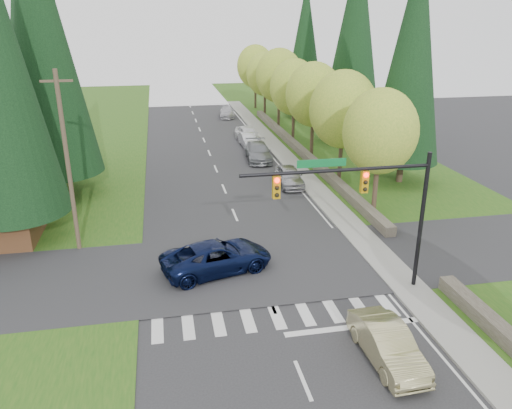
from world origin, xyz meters
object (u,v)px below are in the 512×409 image
object	(u,v)px
parked_car_a	(289,176)
parked_car_d	(248,134)
parked_car_e	(227,112)
parked_car_b	(258,152)
suv_navy	(217,257)
parked_car_c	(248,140)
sedan_champagne	(387,344)

from	to	relation	value
parked_car_a	parked_car_d	xyz separation A→B (m)	(-0.63, 15.13, 0.05)
parked_car_d	parked_car_e	size ratio (longest dim) A/B	1.06
parked_car_b	parked_car_d	distance (m)	7.43
parked_car_a	parked_car_b	xyz separation A→B (m)	(-0.95, 7.70, 0.03)
parked_car_b	parked_car_d	bearing A→B (deg)	91.88
suv_navy	parked_car_c	bearing A→B (deg)	-29.04
parked_car_b	parked_car_c	size ratio (longest dim) A/B	1.32
sedan_champagne	parked_car_b	xyz separation A→B (m)	(0.73, 29.08, 0.06)
parked_car_b	parked_car_e	bearing A→B (deg)	94.29
parked_car_d	parked_car_a	bearing A→B (deg)	-93.40
suv_navy	parked_car_c	world-z (taller)	suv_navy
suv_navy	parked_car_d	distance (m)	28.83
suv_navy	parked_car_e	bearing A→B (deg)	-23.87
parked_car_d	sedan_champagne	bearing A→B (deg)	-97.44
sedan_champagne	parked_car_a	world-z (taller)	parked_car_a
parked_car_e	parked_car_a	bearing A→B (deg)	-82.23
suv_navy	parked_car_b	xyz separation A→B (m)	(6.28, 20.64, -0.02)
parked_car_b	parked_car_e	world-z (taller)	parked_car_b
parked_car_b	parked_car_c	xyz separation A→B (m)	(0.00, 5.17, -0.11)
parked_car_b	parked_car_d	xyz separation A→B (m)	(0.31, 7.43, 0.03)
sedan_champagne	suv_navy	world-z (taller)	suv_navy
parked_car_b	parked_car_e	size ratio (longest dim) A/B	1.20
parked_car_b	parked_car_d	size ratio (longest dim) A/B	1.14
sedan_champagne	parked_car_d	distance (m)	36.52
sedan_champagne	parked_car_d	size ratio (longest dim) A/B	0.93
sedan_champagne	parked_car_e	distance (m)	50.43
parked_car_c	parked_car_d	bearing A→B (deg)	79.38
suv_navy	parked_car_b	world-z (taller)	suv_navy
suv_navy	parked_car_b	size ratio (longest dim) A/B	1.07
parked_car_b	parked_car_e	distance (m)	21.35
parked_car_d	parked_car_e	world-z (taller)	parked_car_d
suv_navy	parked_car_e	distance (m)	42.46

